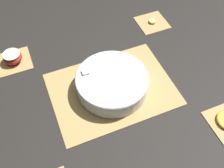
# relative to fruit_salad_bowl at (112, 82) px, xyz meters

# --- Properties ---
(ground_plane) EXTENTS (6.00, 6.00, 0.00)m
(ground_plane) POSITION_rel_fruit_salad_bowl_xyz_m (-0.00, 0.00, -0.05)
(ground_plane) COLOR black
(bamboo_mat_center) EXTENTS (0.47, 0.35, 0.01)m
(bamboo_mat_center) POSITION_rel_fruit_salad_bowl_xyz_m (-0.00, 0.00, -0.04)
(bamboo_mat_center) COLOR tan
(bamboo_mat_center) RESTS_ON ground_plane
(coaster_mat_near_left) EXTENTS (0.14, 0.14, 0.01)m
(coaster_mat_near_left) POSITION_rel_fruit_salad_bowl_xyz_m (-0.33, -0.29, -0.04)
(coaster_mat_near_left) COLOR tan
(coaster_mat_near_left) RESTS_ON ground_plane
(coaster_mat_near_right) EXTENTS (0.14, 0.14, 0.01)m
(coaster_mat_near_right) POSITION_rel_fruit_salad_bowl_xyz_m (0.33, -0.29, -0.04)
(coaster_mat_near_right) COLOR tan
(coaster_mat_near_right) RESTS_ON ground_plane
(fruit_salad_bowl) EXTENTS (0.28, 0.28, 0.08)m
(fruit_salad_bowl) POSITION_rel_fruit_salad_bowl_xyz_m (0.00, 0.00, 0.00)
(fruit_salad_bowl) COLOR silver
(fruit_salad_bowl) RESTS_ON bamboo_mat_center
(apple_half) EXTENTS (0.08, 0.08, 0.04)m
(apple_half) POSITION_rel_fruit_salad_bowl_xyz_m (0.33, -0.29, -0.02)
(apple_half) COLOR #B72D23
(apple_half) RESTS_ON coaster_mat_near_right
(banana_coin_single) EXTENTS (0.04, 0.04, 0.01)m
(banana_coin_single) POSITION_rel_fruit_salad_bowl_xyz_m (-0.33, -0.29, -0.04)
(banana_coin_single) COLOR beige
(banana_coin_single) RESTS_ON coaster_mat_near_left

